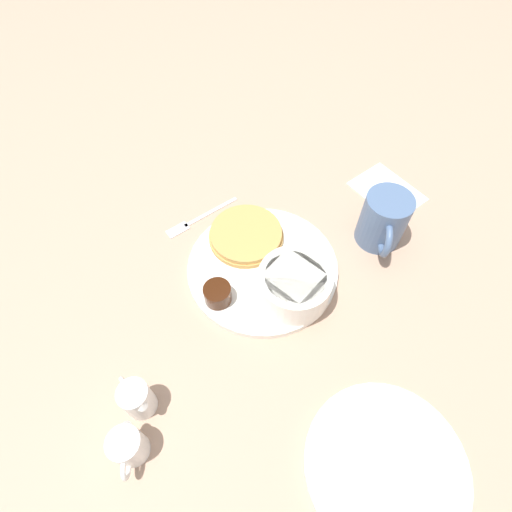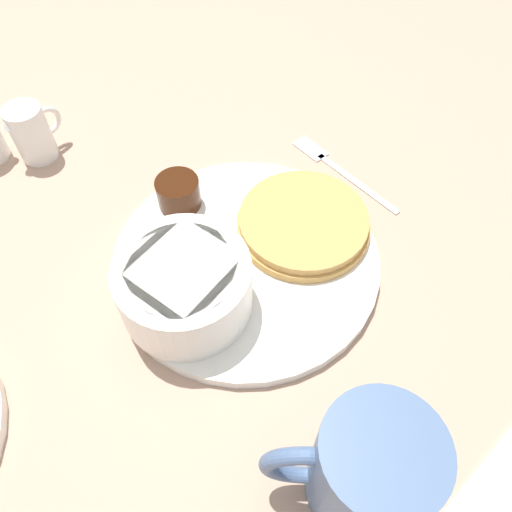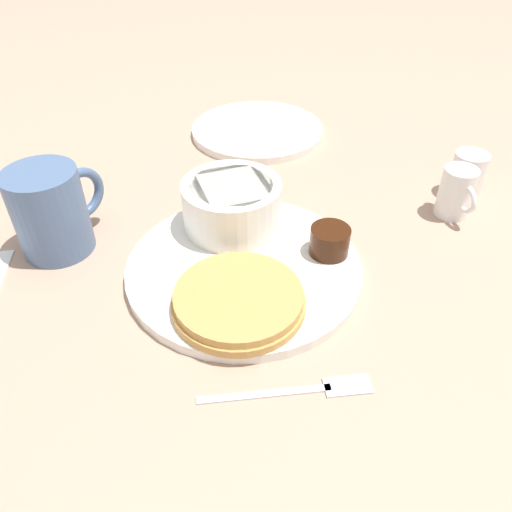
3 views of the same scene
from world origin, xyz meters
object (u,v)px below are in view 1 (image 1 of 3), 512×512
at_px(bowl, 294,285).
at_px(fork, 195,220).
at_px(creamer_pitcher_near, 137,399).
at_px(creamer_pitcher_far, 128,447).
at_px(coffee_mug, 383,221).
at_px(plate, 263,267).

height_order(bowl, fork, bowl).
height_order(creamer_pitcher_near, creamer_pitcher_far, creamer_pitcher_near).
distance_m(coffee_mug, fork, 0.34).
distance_m(creamer_pitcher_far, fork, 0.39).
height_order(creamer_pitcher_near, fork, creamer_pitcher_near).
bearing_deg(fork, plate, -156.42).
bearing_deg(coffee_mug, fork, 56.98).
bearing_deg(creamer_pitcher_near, bowl, -78.27).
xyz_separation_m(creamer_pitcher_near, creamer_pitcher_far, (-0.05, 0.03, -0.00)).
height_order(creamer_pitcher_far, fork, creamer_pitcher_far).
bearing_deg(bowl, creamer_pitcher_far, 109.86).
bearing_deg(fork, bowl, -158.97).
distance_m(coffee_mug, creamer_pitcher_near, 0.48).
bearing_deg(bowl, creamer_pitcher_near, 101.73).
bearing_deg(creamer_pitcher_far, creamer_pitcher_near, -28.05).
bearing_deg(coffee_mug, creamer_pitcher_far, 106.53).
bearing_deg(plate, creamer_pitcher_far, 122.54).
bearing_deg(plate, creamer_pitcher_near, 116.71).
height_order(coffee_mug, creamer_pitcher_near, coffee_mug).
relative_size(plate, coffee_mug, 2.43).
xyz_separation_m(creamer_pitcher_far, fork, (0.33, -0.21, -0.03)).
relative_size(creamer_pitcher_far, fork, 0.42).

